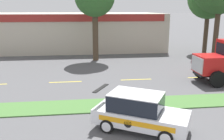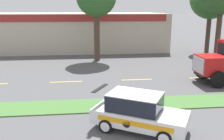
{
  "view_description": "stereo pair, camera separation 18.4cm",
  "coord_description": "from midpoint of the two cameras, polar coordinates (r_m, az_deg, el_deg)",
  "views": [
    {
      "loc": [
        -1.76,
        -5.13,
        5.35
      ],
      "look_at": [
        -0.04,
        9.02,
        1.82
      ],
      "focal_mm": 40.0,
      "sensor_mm": 36.0,
      "label": 1
    },
    {
      "loc": [
        -1.58,
        -5.15,
        5.35
      ],
      "look_at": [
        -0.04,
        9.02,
        1.82
      ],
      "focal_mm": 40.0,
      "sensor_mm": 36.0,
      "label": 2
    }
  ],
  "objects": [
    {
      "name": "centre_line_5",
      "position": [
        19.37,
        5.27,
        -2.18
      ],
      "size": [
        2.4,
        0.14,
        0.01
      ],
      "primitive_type": "cube",
      "color": "yellow",
      "rests_on": "ground_plane"
    },
    {
      "name": "store_building_backdrop",
      "position": [
        35.65,
        -13.92,
        8.7
      ],
      "size": [
        29.4,
        12.1,
        4.73
      ],
      "color": "#BCB29E",
      "rests_on": "ground_plane"
    },
    {
      "name": "grass_verge",
      "position": [
        14.3,
        0.26,
        -7.93
      ],
      "size": [
        120.0,
        2.02,
        0.06
      ],
      "primitive_type": "cube",
      "color": "#477538",
      "rests_on": "ground_plane"
    },
    {
      "name": "centre_line_4",
      "position": [
        19.0,
        -10.88,
        -2.7
      ],
      "size": [
        2.4,
        0.14,
        0.01
      ],
      "primitive_type": "cube",
      "color": "yellow",
      "rests_on": "ground_plane"
    },
    {
      "name": "centre_line_6",
      "position": [
        21.16,
        19.73,
        -1.57
      ],
      "size": [
        2.4,
        0.14,
        0.01
      ],
      "primitive_type": "cube",
      "color": "yellow",
      "rests_on": "ground_plane"
    },
    {
      "name": "rally_car",
      "position": [
        11.34,
        5.76,
        -9.48
      ],
      "size": [
        4.47,
        3.59,
        1.74
      ],
      "color": "white",
      "rests_on": "ground_plane"
    }
  ]
}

